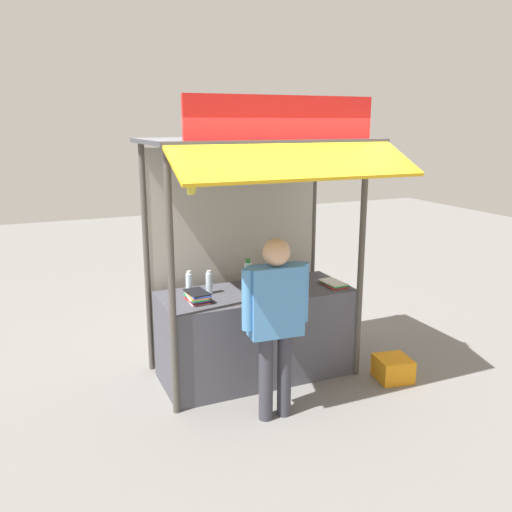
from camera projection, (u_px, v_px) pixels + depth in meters
ground_plane at (256, 374)px, 5.43m from camera, size 20.00×20.00×0.00m
stall_counter at (256, 333)px, 5.32m from camera, size 1.86×0.78×0.88m
stall_structure at (250, 211)px, 5.16m from camera, size 2.06×1.68×2.68m
water_bottle_far_left at (248, 274)px, 5.34m from camera, size 0.08×0.08×0.28m
water_bottle_mid_right at (209, 283)px, 5.12m from camera, size 0.06×0.06×0.23m
water_bottle_back_left at (189, 284)px, 5.07m from camera, size 0.07×0.07×0.23m
magazine_stack_far_right at (334, 284)px, 5.39m from camera, size 0.20×0.32×0.04m
magazine_stack_right at (197, 297)px, 4.90m from camera, size 0.21×0.30×0.09m
magazine_stack_center at (264, 295)px, 4.99m from camera, size 0.26×0.29×0.07m
banana_bunch_leftmost at (191, 187)px, 4.22m from camera, size 0.10×0.09×0.29m
banana_bunch_inner_left at (269, 174)px, 4.46m from camera, size 0.10×0.10×0.21m
vendor_person at (276, 313)px, 4.42m from camera, size 0.59×0.23×1.57m
plastic_crate at (393, 368)px, 5.29m from camera, size 0.37×0.37×0.23m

